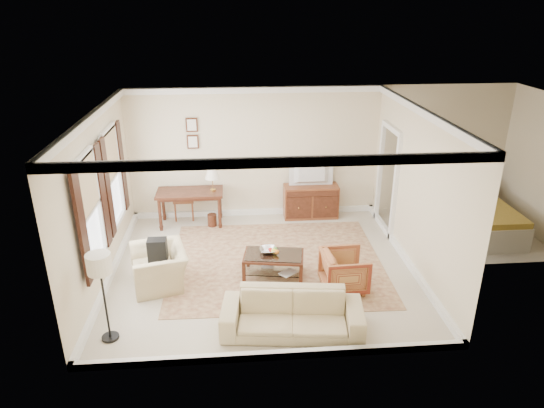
{
  "coord_description": "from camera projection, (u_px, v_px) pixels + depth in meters",
  "views": [
    {
      "loc": [
        -0.47,
        -7.76,
        4.54
      ],
      "look_at": [
        0.2,
        0.3,
        1.15
      ],
      "focal_mm": 32.0,
      "sensor_mm": 36.0,
      "label": 1
    }
  ],
  "objects": [
    {
      "name": "window_rear",
      "position": [
        113.0,
        177.0,
        8.95
      ],
      "size": [
        0.12,
        1.56,
        1.8
      ],
      "primitive_type": null,
      "color": "#CCB284",
      "rests_on": "room_shell"
    },
    {
      "name": "room_shell",
      "position": [
        261.0,
        137.0,
        7.97
      ],
      "size": [
        5.51,
        5.01,
        2.91
      ],
      "color": "beige",
      "rests_on": "ground"
    },
    {
      "name": "sofa",
      "position": [
        292.0,
        308.0,
        7.07
      ],
      "size": [
        2.13,
        0.85,
        0.81
      ],
      "primitive_type": "imported",
      "rotation": [
        0.0,
        0.0,
        -0.12
      ],
      "color": "tan",
      "rests_on": "room_shell"
    },
    {
      "name": "striped_armchair",
      "position": [
        344.0,
        269.0,
        8.15
      ],
      "size": [
        0.71,
        0.76,
        0.75
      ],
      "primitive_type": "imported",
      "rotation": [
        0.0,
        0.0,
        1.61
      ],
      "color": "maroon",
      "rests_on": "room_shell"
    },
    {
      "name": "book_b",
      "position": [
        284.0,
        270.0,
        8.52
      ],
      "size": [
        0.19,
        0.24,
        0.38
      ],
      "primitive_type": "imported",
      "rotation": [
        0.0,
        0.0,
        -0.91
      ],
      "color": "brown",
      "rests_on": "coffee_table"
    },
    {
      "name": "writing_desk",
      "position": [
        190.0,
        196.0,
        10.44
      ],
      "size": [
        1.42,
        0.71,
        0.77
      ],
      "color": "#522617",
      "rests_on": "room_shell"
    },
    {
      "name": "sideboard",
      "position": [
        311.0,
        201.0,
        10.93
      ],
      "size": [
        1.21,
        0.47,
        0.75
      ],
      "primitive_type": "cube",
      "color": "brown",
      "rests_on": "room_shell"
    },
    {
      "name": "book_a",
      "position": [
        262.0,
        264.0,
        8.73
      ],
      "size": [
        0.28,
        0.11,
        0.38
      ],
      "primitive_type": "imported",
      "rotation": [
        0.0,
        0.0,
        -0.25
      ],
      "color": "brown",
      "rests_on": "coffee_table"
    },
    {
      "name": "fruit_bowl",
      "position": [
        268.0,
        250.0,
        8.55
      ],
      "size": [
        0.42,
        0.42,
        0.1
      ],
      "primitive_type": "imported",
      "color": "silver",
      "rests_on": "coffee_table"
    },
    {
      "name": "doorway",
      "position": [
        387.0,
        181.0,
        10.1
      ],
      "size": [
        0.1,
        1.12,
        2.25
      ],
      "primitive_type": null,
      "color": "white",
      "rests_on": "room_shell"
    },
    {
      "name": "annex_bedroom",
      "position": [
        471.0,
        217.0,
        10.2
      ],
      "size": [
        3.0,
        2.7,
        2.9
      ],
      "color": "beige",
      "rests_on": "ground"
    },
    {
      "name": "window_front",
      "position": [
        90.0,
        211.0,
        7.48
      ],
      "size": [
        0.12,
        1.56,
        1.8
      ],
      "primitive_type": null,
      "color": "#CCB284",
      "rests_on": "room_shell"
    },
    {
      "name": "tv",
      "position": [
        312.0,
        166.0,
        10.59
      ],
      "size": [
        0.93,
        0.54,
        0.12
      ],
      "primitive_type": "imported",
      "rotation": [
        0.0,
        0.0,
        3.14
      ],
      "color": "black",
      "rests_on": "sideboard"
    },
    {
      "name": "coffee_table",
      "position": [
        274.0,
        259.0,
        8.54
      ],
      "size": [
        1.13,
        0.77,
        0.44
      ],
      "rotation": [
        0.0,
        0.0,
        -0.16
      ],
      "color": "#522617",
      "rests_on": "room_shell"
    },
    {
      "name": "backpack",
      "position": [
        157.0,
        247.0,
        8.21
      ],
      "size": [
        0.3,
        0.37,
        0.4
      ],
      "primitive_type": "cube",
      "rotation": [
        0.0,
        0.0,
        -1.3
      ],
      "color": "black",
      "rests_on": "club_armchair"
    },
    {
      "name": "desk_chair",
      "position": [
        184.0,
        196.0,
        10.8
      ],
      "size": [
        0.53,
        0.53,
        1.05
      ],
      "primitive_type": null,
      "rotation": [
        0.0,
        0.0,
        0.21
      ],
      "color": "brown",
      "rests_on": "room_shell"
    },
    {
      "name": "desk_lamp",
      "position": [
        212.0,
        180.0,
        10.34
      ],
      "size": [
        0.32,
        0.32,
        0.5
      ],
      "primitive_type": null,
      "color": "silver",
      "rests_on": "writing_desk"
    },
    {
      "name": "floor_lamp",
      "position": [
        100.0,
        270.0,
        6.62
      ],
      "size": [
        0.34,
        0.34,
        1.39
      ],
      "color": "black",
      "rests_on": "room_shell"
    },
    {
      "name": "rug",
      "position": [
        276.0,
        262.0,
        9.13
      ],
      "size": [
        3.97,
        3.42,
        0.01
      ],
      "primitive_type": "cube",
      "rotation": [
        0.0,
        0.0,
        -0.02
      ],
      "color": "brown",
      "rests_on": "room_shell"
    },
    {
      "name": "club_armchair",
      "position": [
        159.0,
        261.0,
        8.26
      ],
      "size": [
        0.89,
        1.15,
        0.89
      ],
      "primitive_type": "imported",
      "rotation": [
        0.0,
        0.0,
        -1.33
      ],
      "color": "tan",
      "rests_on": "room_shell"
    },
    {
      "name": "framed_prints",
      "position": [
        192.0,
        133.0,
        10.34
      ],
      "size": [
        0.25,
        0.04,
        0.68
      ],
      "primitive_type": null,
      "color": "#522617",
      "rests_on": "room_shell"
    }
  ]
}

